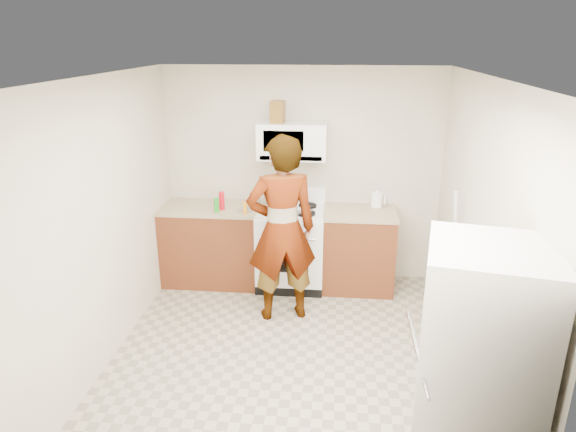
# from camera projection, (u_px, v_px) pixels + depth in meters

# --- Properties ---
(floor) EXTENTS (3.60, 3.60, 0.00)m
(floor) POSITION_uv_depth(u_px,v_px,m) (287.00, 356.00, 4.74)
(floor) COLOR gray
(floor) RESTS_ON ground
(back_wall) EXTENTS (3.20, 0.02, 2.50)m
(back_wall) POSITION_uv_depth(u_px,v_px,m) (302.00, 176.00, 6.01)
(back_wall) COLOR beige
(back_wall) RESTS_ON floor
(right_wall) EXTENTS (0.02, 3.60, 2.50)m
(right_wall) POSITION_uv_depth(u_px,v_px,m) (480.00, 237.00, 4.18)
(right_wall) COLOR beige
(right_wall) RESTS_ON floor
(cabinet_left) EXTENTS (1.12, 0.62, 0.90)m
(cabinet_left) POSITION_uv_depth(u_px,v_px,m) (212.00, 245.00, 6.09)
(cabinet_left) COLOR brown
(cabinet_left) RESTS_ON floor
(counter_left) EXTENTS (1.14, 0.64, 0.03)m
(counter_left) POSITION_uv_depth(u_px,v_px,m) (210.00, 208.00, 5.93)
(counter_left) COLOR tan
(counter_left) RESTS_ON cabinet_left
(cabinet_right) EXTENTS (0.80, 0.62, 0.90)m
(cabinet_right) POSITION_uv_depth(u_px,v_px,m) (358.00, 251.00, 5.93)
(cabinet_right) COLOR brown
(cabinet_right) RESTS_ON floor
(counter_right) EXTENTS (0.82, 0.64, 0.03)m
(counter_right) POSITION_uv_depth(u_px,v_px,m) (360.00, 213.00, 5.78)
(counter_right) COLOR tan
(counter_right) RESTS_ON cabinet_right
(gas_range) EXTENTS (0.76, 0.65, 1.13)m
(gas_range) POSITION_uv_depth(u_px,v_px,m) (291.00, 246.00, 5.98)
(gas_range) COLOR white
(gas_range) RESTS_ON floor
(microwave) EXTENTS (0.76, 0.38, 0.40)m
(microwave) POSITION_uv_depth(u_px,v_px,m) (292.00, 141.00, 5.70)
(microwave) COLOR white
(microwave) RESTS_ON back_wall
(person) EXTENTS (0.81, 0.64, 1.93)m
(person) POSITION_uv_depth(u_px,v_px,m) (282.00, 230.00, 5.13)
(person) COLOR tan
(person) RESTS_ON floor
(fridge) EXTENTS (0.82, 0.82, 1.70)m
(fridge) POSITION_uv_depth(u_px,v_px,m) (477.00, 377.00, 3.09)
(fridge) COLOR #B9B9B5
(fridge) RESTS_ON floor
(kettle) EXTENTS (0.16, 0.16, 0.16)m
(kettle) POSITION_uv_depth(u_px,v_px,m) (377.00, 200.00, 5.91)
(kettle) COLOR white
(kettle) RESTS_ON counter_right
(jug) EXTENTS (0.16, 0.16, 0.24)m
(jug) POSITION_uv_depth(u_px,v_px,m) (278.00, 112.00, 5.56)
(jug) COLOR brown
(jug) RESTS_ON microwave
(saucepan) EXTENTS (0.29, 0.29, 0.14)m
(saucepan) POSITION_uv_depth(u_px,v_px,m) (273.00, 198.00, 5.93)
(saucepan) COLOR #B3B1B6
(saucepan) RESTS_ON gas_range
(tray) EXTENTS (0.29, 0.23, 0.05)m
(tray) POSITION_uv_depth(u_px,v_px,m) (299.00, 211.00, 5.70)
(tray) COLOR white
(tray) RESTS_ON gas_range
(bottle_spray) EXTENTS (0.06, 0.06, 0.21)m
(bottle_spray) POSITION_uv_depth(u_px,v_px,m) (222.00, 201.00, 5.79)
(bottle_spray) COLOR red
(bottle_spray) RESTS_ON counter_left
(bottle_hot_sauce) EXTENTS (0.05, 0.05, 0.14)m
(bottle_hot_sauce) POSITION_uv_depth(u_px,v_px,m) (245.00, 208.00, 5.65)
(bottle_hot_sauce) COLOR orange
(bottle_hot_sauce) RESTS_ON counter_left
(bottle_green_cap) EXTENTS (0.07, 0.07, 0.16)m
(bottle_green_cap) POSITION_uv_depth(u_px,v_px,m) (216.00, 205.00, 5.71)
(bottle_green_cap) COLOR #198E1E
(bottle_green_cap) RESTS_ON counter_left
(pot_lid) EXTENTS (0.30, 0.30, 0.01)m
(pot_lid) POSITION_uv_depth(u_px,v_px,m) (246.00, 210.00, 5.81)
(pot_lid) COLOR white
(pot_lid) RESTS_ON counter_left
(broom) EXTENTS (0.21, 0.26, 1.45)m
(broom) POSITION_uv_depth(u_px,v_px,m) (455.00, 258.00, 5.04)
(broom) COLOR silver
(broom) RESTS_ON floor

